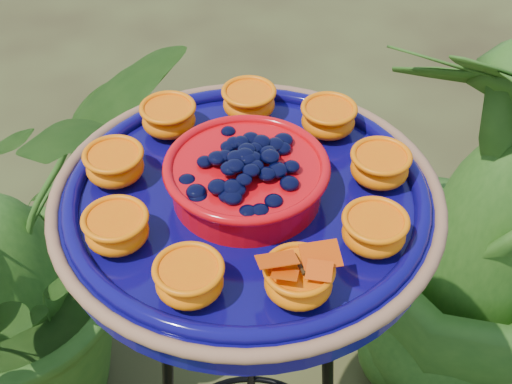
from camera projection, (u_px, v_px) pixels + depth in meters
tripod_stand at (249, 381)px, 1.24m from camera, size 0.41×0.41×0.99m
feeder_dish at (247, 196)px, 0.95m from camera, size 0.57×0.57×0.12m
shrub_back_left at (0, 250)px, 1.65m from camera, size 1.12×1.13×0.95m
shrub_back_right at (491, 224)px, 1.65m from camera, size 0.81×0.81×1.03m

